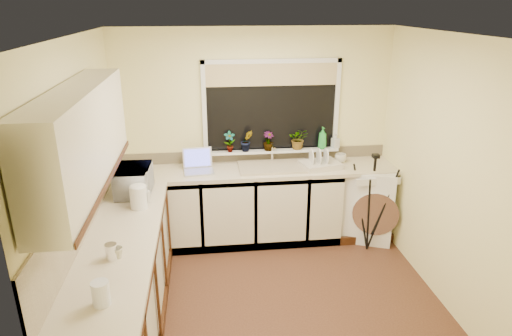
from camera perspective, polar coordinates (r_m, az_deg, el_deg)
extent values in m
plane|color=brown|center=(4.52, 2.04, -16.24)|extent=(3.20, 3.20, 0.00)
plane|color=white|center=(3.64, 2.54, 16.49)|extent=(3.20, 3.20, 0.00)
plane|color=#FEF3A9|center=(5.33, -0.24, 4.32)|extent=(3.20, 0.00, 3.20)
plane|color=#FEF3A9|center=(2.62, 7.51, -13.97)|extent=(3.20, 0.00, 3.20)
plane|color=#FEF3A9|center=(4.01, -20.99, -2.58)|extent=(0.00, 3.00, 3.00)
plane|color=#FEF3A9|center=(4.45, 23.08, -0.64)|extent=(0.00, 3.00, 3.00)
cube|color=silver|center=(5.30, -3.36, -4.99)|extent=(2.55, 0.60, 0.86)
cube|color=silver|center=(4.05, -16.29, -14.53)|extent=(0.54, 2.40, 0.86)
cube|color=beige|center=(5.15, 0.15, -0.29)|extent=(3.20, 0.60, 0.04)
cube|color=beige|center=(3.82, -16.95, -8.96)|extent=(0.60, 2.40, 0.04)
cube|color=silver|center=(3.37, -21.29, 3.57)|extent=(0.28, 1.90, 0.70)
cube|color=beige|center=(3.78, -21.65, -5.73)|extent=(0.02, 2.40, 0.45)
cube|color=beige|center=(5.39, -0.22, 1.68)|extent=(3.20, 0.02, 0.14)
cube|color=black|center=(5.26, 1.96, 7.75)|extent=(1.50, 0.02, 1.00)
cube|color=tan|center=(5.17, 2.05, 11.75)|extent=(1.50, 0.02, 0.25)
cube|color=white|center=(5.34, 1.98, 2.22)|extent=(1.60, 0.14, 0.03)
cube|color=tan|center=(5.17, 2.35, 0.15)|extent=(0.82, 0.46, 0.03)
cylinder|color=silver|center=(5.30, 2.06, 1.90)|extent=(0.03, 0.03, 0.24)
cube|color=white|center=(5.58, 13.77, -4.08)|extent=(0.80, 0.79, 0.89)
cube|color=#AAAAB2|center=(5.07, -7.25, -0.48)|extent=(0.35, 0.27, 0.02)
cube|color=#5A61F6|center=(5.17, -7.45, 1.35)|extent=(0.34, 0.12, 0.22)
cylinder|color=white|center=(4.28, -14.67, -3.63)|extent=(0.16, 0.16, 0.21)
cube|color=beige|center=(5.22, 8.14, 0.41)|extent=(0.49, 0.41, 0.06)
cylinder|color=white|center=(3.07, -19.10, -14.80)|extent=(0.11, 0.11, 0.16)
cylinder|color=silver|center=(3.54, -17.90, -10.07)|extent=(0.09, 0.09, 0.12)
imported|color=white|center=(4.61, -15.25, -1.54)|extent=(0.34, 0.49, 0.27)
imported|color=#999999|center=(5.21, -3.37, 3.34)|extent=(0.14, 0.10, 0.25)
imported|color=#999999|center=(5.23, -1.19, 3.46)|extent=(0.16, 0.13, 0.25)
imported|color=#999999|center=(5.27, 1.59, 3.42)|extent=(0.16, 0.16, 0.22)
imported|color=#999999|center=(5.34, 5.40, 3.72)|extent=(0.25, 0.22, 0.25)
imported|color=green|center=(5.39, 8.44, 3.80)|extent=(0.11, 0.11, 0.26)
imported|color=#999999|center=(5.46, 10.05, 3.43)|extent=(0.10, 0.10, 0.17)
imported|color=silver|center=(5.42, 10.67, 1.23)|extent=(0.17, 0.17, 0.11)
imported|color=#BFB99D|center=(3.55, -17.22, -10.24)|extent=(0.10, 0.10, 0.08)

